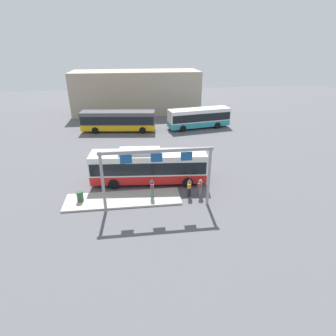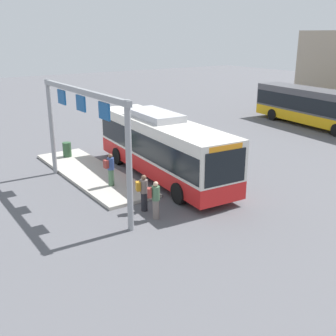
% 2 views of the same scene
% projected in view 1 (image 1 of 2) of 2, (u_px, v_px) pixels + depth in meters
% --- Properties ---
extents(ground_plane, '(120.00, 120.00, 0.00)m').
position_uv_depth(ground_plane, '(149.00, 182.00, 26.88)').
color(ground_plane, '#56565B').
extents(platform_curb, '(10.00, 2.80, 0.16)m').
position_uv_depth(platform_curb, '(123.00, 199.00, 23.76)').
color(platform_curb, '#B2ADA3').
rests_on(platform_curb, ground).
extents(bus_main, '(11.14, 3.39, 3.46)m').
position_uv_depth(bus_main, '(149.00, 165.00, 26.12)').
color(bus_main, red).
rests_on(bus_main, ground).
extents(bus_background_left, '(11.36, 3.78, 3.10)m').
position_uv_depth(bus_background_left, '(118.00, 120.00, 41.58)').
color(bus_background_left, '#EAAD14').
rests_on(bus_background_left, ground).
extents(bus_background_right, '(10.14, 4.23, 3.10)m').
position_uv_depth(bus_background_right, '(199.00, 117.00, 43.23)').
color(bus_background_right, teal).
rests_on(bus_background_right, ground).
extents(person_boarding, '(0.54, 0.61, 1.67)m').
position_uv_depth(person_boarding, '(200.00, 187.00, 24.06)').
color(person_boarding, slate).
rests_on(person_boarding, ground).
extents(person_waiting_near, '(0.46, 0.59, 1.67)m').
position_uv_depth(person_waiting_near, '(189.00, 188.00, 23.96)').
color(person_waiting_near, black).
rests_on(person_waiting_near, ground).
extents(person_waiting_mid, '(0.36, 0.53, 1.67)m').
position_uv_depth(person_waiting_mid, '(152.00, 188.00, 23.59)').
color(person_waiting_mid, '#476B4C').
rests_on(person_waiting_mid, platform_curb).
extents(platform_sign_gantry, '(8.89, 0.24, 5.20)m').
position_uv_depth(platform_sign_gantry, '(157.00, 167.00, 21.19)').
color(platform_sign_gantry, gray).
rests_on(platform_sign_gantry, ground).
extents(station_building, '(23.70, 8.00, 7.79)m').
position_uv_depth(station_building, '(136.00, 92.00, 52.23)').
color(station_building, tan).
rests_on(station_building, ground).
extents(trash_bin, '(0.52, 0.52, 0.90)m').
position_uv_depth(trash_bin, '(80.00, 196.00, 23.19)').
color(trash_bin, '#2D5133').
rests_on(trash_bin, platform_curb).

